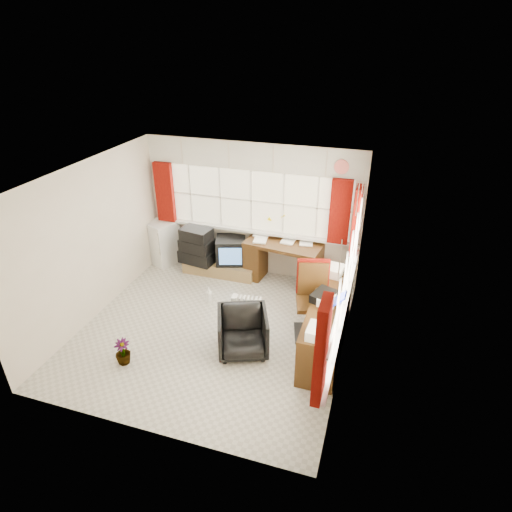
# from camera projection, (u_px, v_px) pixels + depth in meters

# --- Properties ---
(ground) EXTENTS (4.00, 4.00, 0.00)m
(ground) POSITION_uv_depth(u_px,v_px,m) (213.00, 330.00, 6.73)
(ground) COLOR beige
(ground) RESTS_ON ground
(room_walls) EXTENTS (4.00, 4.00, 4.00)m
(room_walls) POSITION_uv_depth(u_px,v_px,m) (208.00, 245.00, 6.02)
(room_walls) COLOR beige
(room_walls) RESTS_ON ground
(window_back) EXTENTS (3.70, 0.12, 3.60)m
(window_back) POSITION_uv_depth(u_px,v_px,m) (251.00, 227.00, 7.92)
(window_back) COLOR beige
(window_back) RESTS_ON room_walls
(window_right) EXTENTS (0.12, 3.70, 3.60)m
(window_right) POSITION_uv_depth(u_px,v_px,m) (343.00, 301.00, 5.77)
(window_right) COLOR beige
(window_right) RESTS_ON room_walls
(curtains) EXTENTS (3.83, 3.83, 1.15)m
(curtains) POSITION_uv_depth(u_px,v_px,m) (287.00, 230.00, 6.58)
(curtains) COLOR maroon
(curtains) RESTS_ON room_walls
(overhead_cabinets) EXTENTS (3.98, 3.98, 0.48)m
(overhead_cabinets) POSITION_uv_depth(u_px,v_px,m) (294.00, 180.00, 6.23)
(overhead_cabinets) COLOR silver
(overhead_cabinets) RESTS_ON room_walls
(desk) EXTENTS (1.44, 0.84, 0.82)m
(desk) POSITION_uv_depth(u_px,v_px,m) (283.00, 260.00, 7.86)
(desk) COLOR #4A2B11
(desk) RESTS_ON ground
(desk_lamp) EXTENTS (0.19, 0.18, 0.45)m
(desk_lamp) POSITION_uv_depth(u_px,v_px,m) (286.00, 222.00, 7.74)
(desk_lamp) COLOR #FFEE0A
(desk_lamp) RESTS_ON desk
(task_chair) EXTENTS (0.61, 0.64, 1.19)m
(task_chair) POSITION_uv_depth(u_px,v_px,m) (312.00, 296.00, 6.45)
(task_chair) COLOR black
(task_chair) RESTS_ON ground
(office_chair) EXTENTS (0.92, 0.93, 0.66)m
(office_chair) POSITION_uv_depth(u_px,v_px,m) (243.00, 332.00, 6.16)
(office_chair) COLOR black
(office_chair) RESTS_ON ground
(radiator) EXTENTS (0.42, 0.20, 0.61)m
(radiator) POSITION_uv_depth(u_px,v_px,m) (248.00, 317.00, 6.62)
(radiator) COLOR white
(radiator) RESTS_ON ground
(credenza) EXTENTS (0.50, 2.00, 0.85)m
(credenza) POSITION_uv_depth(u_px,v_px,m) (327.00, 323.00, 6.26)
(credenza) COLOR #4A2B11
(credenza) RESTS_ON ground
(file_tray) EXTENTS (0.40, 0.45, 0.12)m
(file_tray) POSITION_uv_depth(u_px,v_px,m) (324.00, 296.00, 6.11)
(file_tray) COLOR black
(file_tray) RESTS_ON credenza
(tv_bench) EXTENTS (1.40, 0.50, 0.25)m
(tv_bench) POSITION_uv_depth(u_px,v_px,m) (221.00, 267.00, 8.26)
(tv_bench) COLOR #9E7E4F
(tv_bench) RESTS_ON ground
(crt_tv) EXTENTS (0.67, 0.64, 0.49)m
(crt_tv) POSITION_uv_depth(u_px,v_px,m) (231.00, 250.00, 8.07)
(crt_tv) COLOR black
(crt_tv) RESTS_ON tv_bench
(hifi_stack) EXTENTS (0.71, 0.51, 0.69)m
(hifi_stack) POSITION_uv_depth(u_px,v_px,m) (197.00, 246.00, 8.04)
(hifi_stack) COLOR black
(hifi_stack) RESTS_ON tv_bench
(mini_fridge) EXTENTS (0.68, 0.68, 0.87)m
(mini_fridge) POSITION_uv_depth(u_px,v_px,m) (163.00, 242.00, 8.51)
(mini_fridge) COLOR white
(mini_fridge) RESTS_ON ground
(spray_bottle_a) EXTENTS (0.15, 0.15, 0.29)m
(spray_bottle_a) POSITION_uv_depth(u_px,v_px,m) (209.00, 295.00, 7.35)
(spray_bottle_a) COLOR white
(spray_bottle_a) RESTS_ON ground
(spray_bottle_b) EXTENTS (0.09, 0.09, 0.17)m
(spray_bottle_b) POSITION_uv_depth(u_px,v_px,m) (235.00, 273.00, 8.15)
(spray_bottle_b) COLOR #96DFD3
(spray_bottle_b) RESTS_ON ground
(flower_vase) EXTENTS (0.26, 0.26, 0.39)m
(flower_vase) POSITION_uv_depth(u_px,v_px,m) (123.00, 352.00, 5.99)
(flower_vase) COLOR black
(flower_vase) RESTS_ON ground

